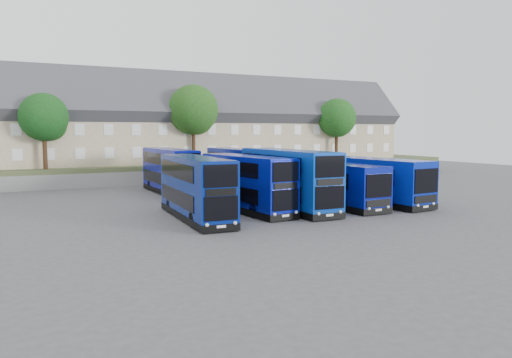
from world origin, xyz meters
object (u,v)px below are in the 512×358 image
Objects in this scene: dd_front_left at (196,189)px; tree_west at (45,119)px; dd_front_mid at (246,184)px; coach_east_a at (327,184)px; tree_east at (337,119)px; tree_mid at (194,112)px; tree_far at (342,119)px.

tree_west reaches higher than dd_front_left.
dd_front_mid is 25.39m from tree_west.
coach_east_a is (7.26, 0.16, -0.32)m from dd_front_mid.
dd_front_left is at bearing -140.91° from tree_east.
dd_front_left is 4.67m from dd_front_mid.
dd_front_left is 1.28× the size of tree_east.
tree_mid is (-2.93, 22.31, 6.41)m from coach_east_a.
dd_front_mid is at bearing -62.03° from tree_west.
tree_west is (-7.22, 23.38, 5.04)m from dd_front_left.
dd_front_mid reaches higher than coach_east_a.
dd_front_mid is 1.34× the size of tree_west.
tree_mid is 1.06× the size of tree_far.
tree_mid is (4.34, 22.47, 6.09)m from dd_front_mid.
dd_front_mid is 23.68m from tree_mid.
tree_west is 0.94× the size of tree_east.
dd_front_left reaches higher than dd_front_mid.
coach_east_a is at bearing -49.05° from tree_west.
tree_mid is 26.80m from tree_far.
dd_front_mid is at bearing -178.82° from coach_east_a.
coach_east_a is 28.28m from tree_east.
tree_far reaches higher than dd_front_mid.
tree_mid reaches higher than tree_far.
coach_east_a is 1.51× the size of tree_east.
coach_east_a is 37.41m from tree_far.
dd_front_mid is at bearing -100.92° from tree_mid.
tree_far reaches higher than dd_front_left.
tree_far reaches higher than tree_east.
dd_front_left is 1.02× the size of dd_front_mid.
dd_front_left is at bearing -172.43° from coach_east_a.
dd_front_mid is 1.18× the size of tree_far.
dd_front_left is at bearing -138.86° from tree_far.
tree_far is at bearing 45.32° from dd_front_left.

